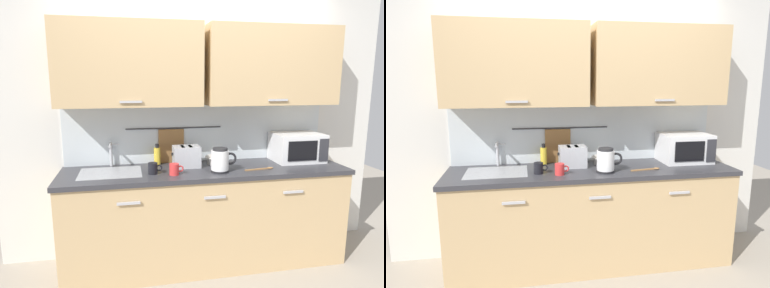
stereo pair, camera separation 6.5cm
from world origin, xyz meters
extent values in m
plane|color=#9E9384|center=(0.00, 0.00, 0.00)|extent=(8.00, 8.00, 0.00)
cube|color=tan|center=(0.00, 0.30, 0.43)|extent=(2.50, 0.60, 0.86)
cube|color=#B7B7BC|center=(-0.69, -0.01, 0.74)|extent=(0.18, 0.02, 0.02)
cube|color=#B7B7BC|center=(0.00, -0.01, 0.74)|extent=(0.18, 0.02, 0.02)
cube|color=#B7B7BC|center=(0.69, -0.01, 0.74)|extent=(0.18, 0.02, 0.02)
cube|color=#333338|center=(0.00, 0.30, 0.88)|extent=(2.53, 0.63, 0.04)
cube|color=#9EA0A5|center=(-0.83, 0.32, 0.85)|extent=(0.52, 0.38, 0.09)
cube|color=silver|center=(0.00, 0.63, 1.25)|extent=(3.70, 0.06, 2.50)
cube|color=silver|center=(0.00, 0.59, 1.18)|extent=(2.50, 0.01, 0.55)
cube|color=tan|center=(-0.64, 0.43, 1.80)|extent=(1.22, 0.33, 0.70)
cube|color=#B7B7BC|center=(-0.64, 0.26, 1.50)|extent=(0.18, 0.01, 0.02)
cube|color=tan|center=(0.64, 0.43, 1.80)|extent=(1.22, 0.33, 0.70)
cube|color=#B7B7BC|center=(0.64, 0.26, 1.50)|extent=(0.18, 0.01, 0.02)
cylinder|color=#333338|center=(-0.24, 0.58, 1.23)|extent=(0.90, 0.01, 0.01)
cube|color=olive|center=(-0.27, 0.58, 1.05)|extent=(0.24, 0.02, 0.34)
cylinder|color=#B2B5BA|center=(-0.83, 0.55, 1.01)|extent=(0.03, 0.03, 0.22)
cylinder|color=#B2B5BA|center=(-0.83, 0.47, 1.11)|extent=(0.02, 0.16, 0.02)
cube|color=#B2B5BA|center=(-0.79, 0.55, 1.10)|extent=(0.07, 0.02, 0.01)
cube|color=white|center=(0.93, 0.41, 1.04)|extent=(0.46, 0.34, 0.27)
cube|color=black|center=(0.89, 0.24, 1.04)|extent=(0.29, 0.01, 0.18)
cube|color=#2D2D33|center=(1.11, 0.24, 1.04)|extent=(0.09, 0.01, 0.21)
cylinder|color=black|center=(0.09, 0.17, 0.91)|extent=(0.16, 0.16, 0.02)
cylinder|color=white|center=(0.09, 0.17, 1.00)|extent=(0.15, 0.15, 0.17)
cylinder|color=#262628|center=(0.09, 0.17, 1.10)|extent=(0.13, 0.13, 0.02)
torus|color=black|center=(0.18, 0.17, 1.01)|extent=(0.11, 0.02, 0.11)
cylinder|color=yellow|center=(-0.41, 0.52, 0.98)|extent=(0.06, 0.06, 0.16)
cylinder|color=black|center=(-0.41, 0.52, 1.08)|extent=(0.03, 0.03, 0.04)
cylinder|color=black|center=(-0.48, 0.22, 0.95)|extent=(0.08, 0.08, 0.09)
torus|color=black|center=(-0.43, 0.22, 0.95)|extent=(0.06, 0.01, 0.06)
cylinder|color=silver|center=(0.13, 0.43, 0.94)|extent=(0.17, 0.17, 0.07)
torus|color=silver|center=(0.13, 0.43, 0.97)|extent=(0.21, 0.21, 0.01)
cube|color=#B7BABF|center=(-0.16, 0.39, 1.00)|extent=(0.24, 0.17, 0.19)
cube|color=black|center=(-0.20, 0.39, 1.08)|extent=(0.03, 0.12, 0.01)
cube|color=black|center=(-0.13, 0.39, 1.08)|extent=(0.03, 0.12, 0.01)
cube|color=black|center=(-0.29, 0.39, 1.02)|extent=(0.02, 0.02, 0.02)
cylinder|color=red|center=(-0.31, 0.15, 0.95)|extent=(0.08, 0.08, 0.09)
torus|color=red|center=(-0.26, 0.15, 0.95)|extent=(0.06, 0.01, 0.06)
cube|color=#9E7042|center=(0.42, 0.16, 0.91)|extent=(0.22, 0.04, 0.01)
ellipsoid|color=#9E7042|center=(0.56, 0.18, 0.91)|extent=(0.06, 0.05, 0.01)
camera|label=1|loc=(-0.68, -2.47, 1.67)|focal=30.96mm
camera|label=2|loc=(-0.61, -2.48, 1.67)|focal=30.96mm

